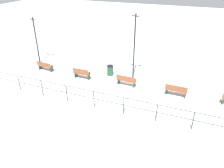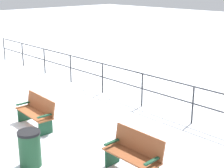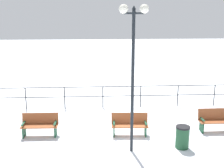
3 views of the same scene
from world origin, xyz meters
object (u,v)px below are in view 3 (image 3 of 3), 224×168
(bench_third, at_px, (130,124))
(trash_bin, at_px, (182,137))
(bench_second, at_px, (40,125))
(lamppost_middle, at_px, (133,48))
(bench_fourth, at_px, (215,120))

(bench_third, bearing_deg, trash_bin, 58.03)
(bench_second, bearing_deg, trash_bin, 76.82)
(lamppost_middle, bearing_deg, trash_bin, 93.85)
(bench_fourth, bearing_deg, lamppost_middle, -67.18)
(bench_third, distance_m, bench_fourth, 3.62)
(lamppost_middle, distance_m, trash_bin, 3.81)
(bench_third, bearing_deg, bench_second, -89.05)
(bench_fourth, bearing_deg, trash_bin, -51.60)
(bench_fourth, relative_size, lamppost_middle, 0.27)
(lamppost_middle, height_order, trash_bin, lamppost_middle)
(lamppost_middle, xyz_separation_m, trash_bin, (-0.13, 1.89, -3.31))
(trash_bin, bearing_deg, lamppost_middle, -86.15)
(bench_second, distance_m, bench_third, 3.62)
(trash_bin, bearing_deg, bench_second, -104.54)
(bench_second, distance_m, bench_fourth, 7.23)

